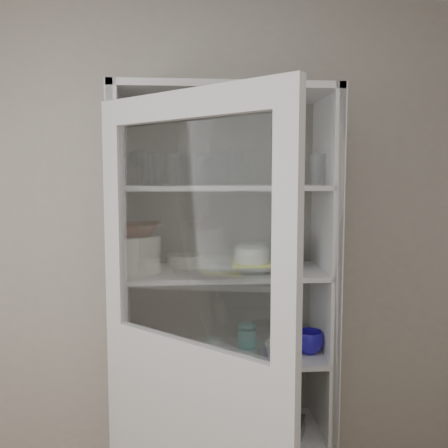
% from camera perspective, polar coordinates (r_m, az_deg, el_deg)
% --- Properties ---
extents(wall_back, '(3.60, 0.02, 2.60)m').
position_cam_1_polar(wall_back, '(2.47, -5.04, -3.66)').
color(wall_back, beige).
rests_on(wall_back, ground).
extents(pantry_cabinet, '(1.00, 0.45, 2.10)m').
position_cam_1_polar(pantry_cabinet, '(2.40, -0.12, -12.74)').
color(pantry_cabinet, silver).
rests_on(pantry_cabinet, floor).
extents(cupboard_door, '(0.69, 0.64, 2.00)m').
position_cam_1_polar(cupboard_door, '(1.87, -4.12, -20.44)').
color(cupboard_door, silver).
rests_on(cupboard_door, floor).
extents(tumbler_0, '(0.09, 0.09, 0.14)m').
position_cam_1_polar(tumbler_0, '(2.10, -8.42, 6.55)').
color(tumbler_0, silver).
rests_on(tumbler_0, shelf_glass).
extents(tumbler_1, '(0.07, 0.07, 0.14)m').
position_cam_1_polar(tumbler_1, '(2.09, -5.96, 6.54)').
color(tumbler_1, silver).
rests_on(tumbler_1, shelf_glass).
extents(tumbler_2, '(0.07, 0.07, 0.13)m').
position_cam_1_polar(tumbler_2, '(2.08, -5.37, 6.41)').
color(tumbler_2, silver).
rests_on(tumbler_2, shelf_glass).
extents(tumbler_3, '(0.08, 0.08, 0.12)m').
position_cam_1_polar(tumbler_3, '(2.08, -2.46, 6.34)').
color(tumbler_3, silver).
rests_on(tumbler_3, shelf_glass).
extents(tumbler_4, '(0.10, 0.10, 0.15)m').
position_cam_1_polar(tumbler_4, '(2.11, 1.43, 6.70)').
color(tumbler_4, silver).
rests_on(tumbler_4, shelf_glass).
extents(tumbler_5, '(0.08, 0.08, 0.14)m').
position_cam_1_polar(tumbler_5, '(2.13, 7.28, 6.46)').
color(tumbler_5, silver).
rests_on(tumbler_5, shelf_glass).
extents(tumbler_6, '(0.08, 0.08, 0.14)m').
position_cam_1_polar(tumbler_6, '(2.17, 11.21, 6.44)').
color(tumbler_6, silver).
rests_on(tumbler_6, shelf_glass).
extents(tumbler_7, '(0.09, 0.09, 0.15)m').
position_cam_1_polar(tumbler_7, '(2.20, -8.72, 6.54)').
color(tumbler_7, silver).
rests_on(tumbler_7, shelf_glass).
extents(tumbler_8, '(0.09, 0.09, 0.14)m').
position_cam_1_polar(tumbler_8, '(2.20, -8.56, 6.49)').
color(tumbler_8, silver).
rests_on(tumbler_8, shelf_glass).
extents(tumbler_9, '(0.08, 0.08, 0.14)m').
position_cam_1_polar(tumbler_9, '(2.19, -1.44, 6.50)').
color(tumbler_9, silver).
rests_on(tumbler_9, shelf_glass).
extents(goblet_0, '(0.08, 0.08, 0.19)m').
position_cam_1_polar(goblet_0, '(2.30, -10.25, 6.95)').
color(goblet_0, silver).
rests_on(goblet_0, shelf_glass).
extents(goblet_1, '(0.07, 0.07, 0.16)m').
position_cam_1_polar(goblet_1, '(2.33, -0.49, 6.72)').
color(goblet_1, silver).
rests_on(goblet_1, shelf_glass).
extents(goblet_2, '(0.08, 0.08, 0.17)m').
position_cam_1_polar(goblet_2, '(2.32, 1.41, 6.88)').
color(goblet_2, silver).
rests_on(goblet_2, shelf_glass).
extents(goblet_3, '(0.07, 0.07, 0.16)m').
position_cam_1_polar(goblet_3, '(2.36, 9.02, 6.56)').
color(goblet_3, silver).
rests_on(goblet_3, shelf_glass).
extents(plate_stack_front, '(0.22, 0.22, 0.10)m').
position_cam_1_polar(plate_stack_front, '(2.23, -10.54, -4.47)').
color(plate_stack_front, white).
rests_on(plate_stack_front, shelf_plates).
extents(plate_stack_back, '(0.20, 0.20, 0.06)m').
position_cam_1_polar(plate_stack_back, '(2.36, -4.53, -4.34)').
color(plate_stack_back, white).
rests_on(plate_stack_back, shelf_plates).
extents(cream_bowl, '(0.29, 0.29, 0.07)m').
position_cam_1_polar(cream_bowl, '(2.21, -10.58, -2.32)').
color(cream_bowl, silver).
rests_on(cream_bowl, plate_stack_front).
extents(terracotta_bowl, '(0.24, 0.24, 0.06)m').
position_cam_1_polar(terracotta_bowl, '(2.21, -10.61, -0.65)').
color(terracotta_bowl, '#5A2D1F').
rests_on(terracotta_bowl, cream_bowl).
extents(glass_platter, '(0.38, 0.38, 0.02)m').
position_cam_1_polar(glass_platter, '(2.28, 3.32, -5.15)').
color(glass_platter, silver).
rests_on(glass_platter, shelf_plates).
extents(yellow_trivet, '(0.20, 0.20, 0.01)m').
position_cam_1_polar(yellow_trivet, '(2.28, 3.32, -4.75)').
color(yellow_trivet, '#F7F429').
rests_on(yellow_trivet, glass_platter).
extents(white_ramekin, '(0.20, 0.20, 0.07)m').
position_cam_1_polar(white_ramekin, '(2.27, 3.33, -3.70)').
color(white_ramekin, white).
rests_on(white_ramekin, yellow_trivet).
extents(grey_bowl_stack, '(0.12, 0.12, 0.16)m').
position_cam_1_polar(grey_bowl_stack, '(2.28, 7.25, -3.40)').
color(grey_bowl_stack, '#A5BCBB').
rests_on(grey_bowl_stack, shelf_plates).
extents(mug_blue, '(0.14, 0.14, 0.11)m').
position_cam_1_polar(mug_blue, '(2.36, 10.16, -13.80)').
color(mug_blue, '#171B98').
rests_on(mug_blue, shelf_mugs).
extents(mug_teal, '(0.12, 0.12, 0.10)m').
position_cam_1_polar(mug_teal, '(2.46, 7.78, -13.05)').
color(mug_teal, teal).
rests_on(mug_teal, shelf_mugs).
extents(mug_white, '(0.10, 0.10, 0.08)m').
position_cam_1_polar(mug_white, '(2.27, 6.08, -14.84)').
color(mug_white, white).
rests_on(mug_white, shelf_mugs).
extents(teal_jar, '(0.09, 0.09, 0.11)m').
position_cam_1_polar(teal_jar, '(2.40, 2.79, -13.34)').
color(teal_jar, teal).
rests_on(teal_jar, shelf_mugs).
extents(measuring_cups, '(0.11, 0.11, 0.04)m').
position_cam_1_polar(measuring_cups, '(2.29, -2.70, -15.25)').
color(measuring_cups, '#AFB0BF').
rests_on(measuring_cups, shelf_mugs).
extents(white_canister, '(0.13, 0.13, 0.12)m').
position_cam_1_polar(white_canister, '(2.38, -10.23, -13.52)').
color(white_canister, white).
rests_on(white_canister, shelf_mugs).
extents(cream_dish, '(0.31, 0.31, 0.08)m').
position_cam_1_polar(cream_dish, '(2.51, -3.35, -22.93)').
color(cream_dish, silver).
rests_on(cream_dish, shelf_bot).
extents(tin_box, '(0.25, 0.21, 0.06)m').
position_cam_1_polar(tin_box, '(2.53, 7.04, -22.80)').
color(tin_box, gray).
rests_on(tin_box, shelf_bot).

